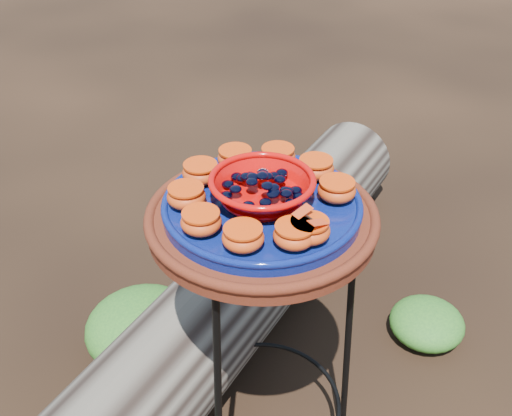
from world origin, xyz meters
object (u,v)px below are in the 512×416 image
plant_stand (261,347)px  terracotta_saucer (262,221)px  red_bowl (262,191)px  driftwood_log (253,272)px  cobalt_plate (262,208)px

plant_stand → terracotta_saucer: size_ratio=1.50×
red_bowl → driftwood_log: red_bowl is taller
plant_stand → driftwood_log: bearing=58.6°
cobalt_plate → driftwood_log: size_ratio=0.24×
terracotta_saucer → driftwood_log: 0.76m
driftwood_log → terracotta_saucer: bearing=-121.4°
cobalt_plate → terracotta_saucer: bearing=0.0°
red_bowl → terracotta_saucer: bearing=0.0°
driftwood_log → red_bowl: bearing=-121.4°
plant_stand → cobalt_plate: bearing=0.0°
plant_stand → terracotta_saucer: terracotta_saucer is taller
terracotta_saucer → driftwood_log: size_ratio=0.28×
terracotta_saucer → cobalt_plate: 0.03m
terracotta_saucer → red_bowl: size_ratio=2.33×
cobalt_plate → red_bowl: red_bowl is taller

